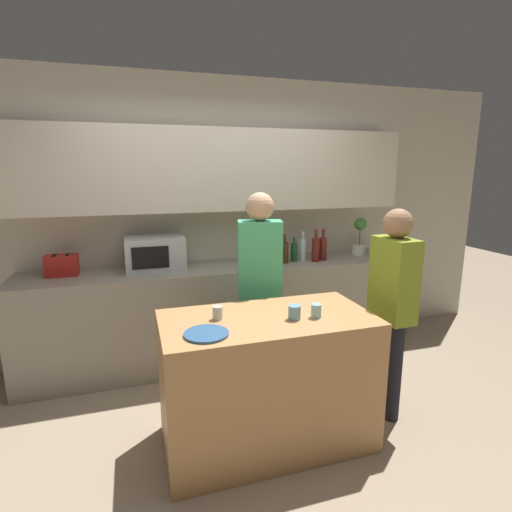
{
  "coord_description": "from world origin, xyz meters",
  "views": [
    {
      "loc": [
        -0.77,
        -2.2,
        1.83
      ],
      "look_at": [
        0.03,
        0.34,
        1.25
      ],
      "focal_mm": 28.0,
      "sensor_mm": 36.0,
      "label": 1
    }
  ],
  "objects_px": {
    "toaster": "(62,265)",
    "bottle_5": "(323,248)",
    "bottle_1": "(284,252)",
    "person_center": "(260,278)",
    "bottle_2": "(294,252)",
    "microwave": "(155,253)",
    "bottle_4": "(316,249)",
    "cup_2": "(316,311)",
    "person_left": "(392,298)",
    "cup_0": "(218,313)",
    "plate_on_island": "(206,334)",
    "cup_1": "(294,312)",
    "potted_plant": "(360,236)",
    "bottle_3": "(303,249)",
    "bottle_0": "(276,252)"
  },
  "relations": [
    {
      "from": "bottle_4",
      "to": "bottle_5",
      "type": "bearing_deg",
      "value": 24.14
    },
    {
      "from": "cup_2",
      "to": "person_left",
      "type": "relative_size",
      "value": 0.06
    },
    {
      "from": "cup_1",
      "to": "cup_0",
      "type": "bearing_deg",
      "value": 162.85
    },
    {
      "from": "plate_on_island",
      "to": "person_left",
      "type": "xyz_separation_m",
      "value": [
        1.4,
        0.2,
        0.02
      ]
    },
    {
      "from": "microwave",
      "to": "cup_2",
      "type": "bearing_deg",
      "value": -58.13
    },
    {
      "from": "bottle_5",
      "to": "plate_on_island",
      "type": "xyz_separation_m",
      "value": [
        -1.45,
        -1.43,
        -0.15
      ]
    },
    {
      "from": "bottle_4",
      "to": "bottle_3",
      "type": "bearing_deg",
      "value": 138.91
    },
    {
      "from": "toaster",
      "to": "bottle_4",
      "type": "relative_size",
      "value": 0.8
    },
    {
      "from": "toaster",
      "to": "cup_2",
      "type": "distance_m",
      "value": 2.24
    },
    {
      "from": "cup_0",
      "to": "person_left",
      "type": "distance_m",
      "value": 1.28
    },
    {
      "from": "toaster",
      "to": "plate_on_island",
      "type": "relative_size",
      "value": 1.0
    },
    {
      "from": "bottle_5",
      "to": "cup_1",
      "type": "relative_size",
      "value": 3.45
    },
    {
      "from": "bottle_3",
      "to": "bottle_5",
      "type": "height_order",
      "value": "bottle_5"
    },
    {
      "from": "potted_plant",
      "to": "microwave",
      "type": "bearing_deg",
      "value": -179.96
    },
    {
      "from": "microwave",
      "to": "plate_on_island",
      "type": "xyz_separation_m",
      "value": [
        0.19,
        -1.54,
        -0.18
      ]
    },
    {
      "from": "bottle_4",
      "to": "potted_plant",
      "type": "bearing_deg",
      "value": 14.79
    },
    {
      "from": "bottle_2",
      "to": "cup_0",
      "type": "relative_size",
      "value": 2.9
    },
    {
      "from": "potted_plant",
      "to": "cup_0",
      "type": "xyz_separation_m",
      "value": [
        -1.82,
        -1.31,
        -0.19
      ]
    },
    {
      "from": "bottle_2",
      "to": "bottle_4",
      "type": "xyz_separation_m",
      "value": [
        0.2,
        -0.07,
        0.03
      ]
    },
    {
      "from": "toaster",
      "to": "bottle_5",
      "type": "xyz_separation_m",
      "value": [
        2.41,
        -0.11,
        0.03
      ]
    },
    {
      "from": "toaster",
      "to": "cup_2",
      "type": "height_order",
      "value": "toaster"
    },
    {
      "from": "bottle_0",
      "to": "plate_on_island",
      "type": "xyz_separation_m",
      "value": [
        -0.93,
        -1.38,
        -0.15
      ]
    },
    {
      "from": "bottle_2",
      "to": "cup_1",
      "type": "distance_m",
      "value": 1.48
    },
    {
      "from": "microwave",
      "to": "cup_0",
      "type": "xyz_separation_m",
      "value": [
        0.3,
        -1.31,
        -0.14
      ]
    },
    {
      "from": "potted_plant",
      "to": "bottle_0",
      "type": "height_order",
      "value": "potted_plant"
    },
    {
      "from": "toaster",
      "to": "cup_1",
      "type": "height_order",
      "value": "toaster"
    },
    {
      "from": "microwave",
      "to": "bottle_4",
      "type": "relative_size",
      "value": 1.6
    },
    {
      "from": "bottle_0",
      "to": "bottle_5",
      "type": "distance_m",
      "value": 0.52
    },
    {
      "from": "cup_0",
      "to": "person_center",
      "type": "height_order",
      "value": "person_center"
    },
    {
      "from": "bottle_0",
      "to": "cup_1",
      "type": "height_order",
      "value": "bottle_0"
    },
    {
      "from": "toaster",
      "to": "potted_plant",
      "type": "relative_size",
      "value": 0.66
    },
    {
      "from": "plate_on_island",
      "to": "bottle_5",
      "type": "bearing_deg",
      "value": 44.6
    },
    {
      "from": "bottle_0",
      "to": "bottle_4",
      "type": "relative_size",
      "value": 0.94
    },
    {
      "from": "microwave",
      "to": "bottle_2",
      "type": "relative_size",
      "value": 2.1
    },
    {
      "from": "bottle_3",
      "to": "cup_0",
      "type": "xyz_separation_m",
      "value": [
        -1.14,
        -1.24,
        -0.11
      ]
    },
    {
      "from": "bottle_3",
      "to": "cup_0",
      "type": "distance_m",
      "value": 1.69
    },
    {
      "from": "bottle_1",
      "to": "person_center",
      "type": "height_order",
      "value": "person_center"
    },
    {
      "from": "cup_0",
      "to": "microwave",
      "type": "bearing_deg",
      "value": 102.89
    },
    {
      "from": "bottle_0",
      "to": "toaster",
      "type": "bearing_deg",
      "value": 175.32
    },
    {
      "from": "potted_plant",
      "to": "person_center",
      "type": "relative_size",
      "value": 0.24
    },
    {
      "from": "bottle_4",
      "to": "toaster",
      "type": "bearing_deg",
      "value": 176.18
    },
    {
      "from": "microwave",
      "to": "cup_0",
      "type": "height_order",
      "value": "microwave"
    },
    {
      "from": "person_left",
      "to": "person_center",
      "type": "relative_size",
      "value": 0.94
    },
    {
      "from": "bottle_4",
      "to": "bottle_2",
      "type": "bearing_deg",
      "value": 162.2
    },
    {
      "from": "cup_2",
      "to": "person_center",
      "type": "height_order",
      "value": "person_center"
    },
    {
      "from": "bottle_1",
      "to": "bottle_2",
      "type": "relative_size",
      "value": 1.14
    },
    {
      "from": "bottle_5",
      "to": "person_left",
      "type": "relative_size",
      "value": 0.2
    },
    {
      "from": "bottle_1",
      "to": "bottle_2",
      "type": "xyz_separation_m",
      "value": [
        0.11,
        0.03,
        -0.01
      ]
    },
    {
      "from": "toaster",
      "to": "bottle_4",
      "type": "bearing_deg",
      "value": -3.82
    },
    {
      "from": "cup_1",
      "to": "toaster",
      "type": "bearing_deg",
      "value": 136.71
    }
  ]
}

